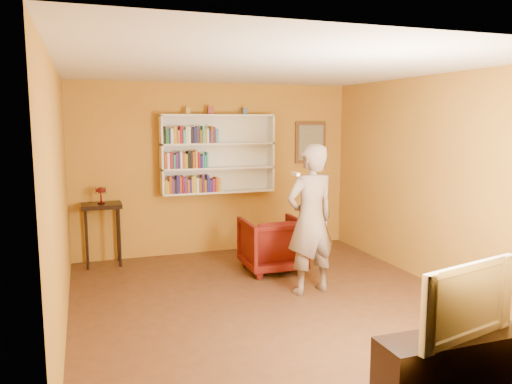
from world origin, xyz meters
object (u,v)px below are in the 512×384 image
bookshelf (217,154)px  ruby_lustre (101,192)px  tv_cabinet (453,362)px  television (457,298)px  person (311,220)px  armchair (272,244)px  console_table (102,214)px

bookshelf → ruby_lustre: bearing=-174.9°
tv_cabinet → television: 0.53m
person → tv_cabinet: bearing=82.6°
armchair → television: bearing=94.3°
ruby_lustre → armchair: size_ratio=0.29×
ruby_lustre → television: bearing=-61.3°
television → ruby_lustre: bearing=105.4°
ruby_lustre → tv_cabinet: (2.47, -4.50, -0.87)m
tv_cabinet → person: bearing=92.3°
person → television: 2.44m
console_table → tv_cabinet: 5.16m
tv_cabinet → television: television is taller
tv_cabinet → bookshelf: bearing=98.3°
armchair → person: 1.15m
ruby_lustre → console_table: bearing=-53.1°
bookshelf → ruby_lustre: bookshelf is taller
console_table → television: bearing=-61.3°
console_table → ruby_lustre: bearing=126.9°
bookshelf → armchair: size_ratio=2.15×
bookshelf → television: (0.68, -4.66, -0.84)m
console_table → tv_cabinet: (2.47, -4.50, -0.54)m
television → person: bearing=78.9°
person → ruby_lustre: bearing=-50.8°
armchair → tv_cabinet: armchair is taller
console_table → armchair: 2.52m
television → bookshelf: bearing=85.0°
person → television: bearing=82.6°
bookshelf → ruby_lustre: 1.86m
console_table → tv_cabinet: console_table is taller
bookshelf → television: 4.78m
console_table → bookshelf: bearing=5.1°
bookshelf → tv_cabinet: 4.90m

